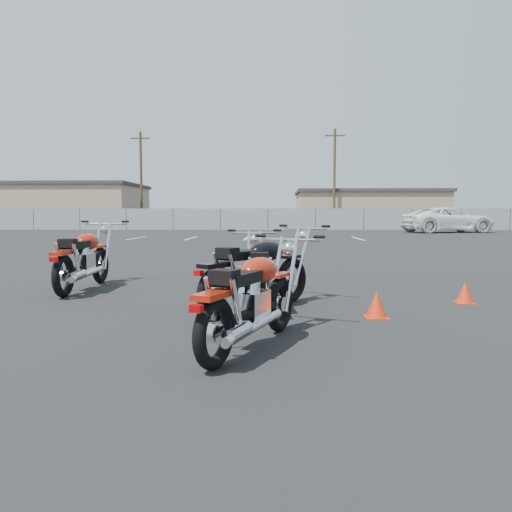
{
  "coord_description": "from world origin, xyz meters",
  "views": [
    {
      "loc": [
        0.46,
        -6.95,
        1.28
      ],
      "look_at": [
        0.2,
        0.6,
        0.65
      ],
      "focal_mm": 35.0,
      "sensor_mm": 36.0,
      "label": 1
    }
  ],
  "objects_px": {
    "motorcycle_rear_red": "(252,299)",
    "motorcycle_third_red": "(258,274)",
    "motorcycle_front_red": "(84,259)",
    "motorcycle_second_black": "(258,272)",
    "white_van": "(448,213)"
  },
  "relations": [
    {
      "from": "motorcycle_front_red",
      "to": "motorcycle_rear_red",
      "type": "distance_m",
      "value": 4.72
    },
    {
      "from": "motorcycle_third_red",
      "to": "motorcycle_rear_red",
      "type": "distance_m",
      "value": 2.02
    },
    {
      "from": "motorcycle_rear_red",
      "to": "white_van",
      "type": "height_order",
      "value": "white_van"
    },
    {
      "from": "motorcycle_third_red",
      "to": "white_van",
      "type": "bearing_deg",
      "value": 66.71
    },
    {
      "from": "motorcycle_second_black",
      "to": "motorcycle_third_red",
      "type": "height_order",
      "value": "motorcycle_second_black"
    },
    {
      "from": "motorcycle_second_black",
      "to": "white_van",
      "type": "relative_size",
      "value": 0.28
    },
    {
      "from": "motorcycle_front_red",
      "to": "motorcycle_rear_red",
      "type": "bearing_deg",
      "value": -50.23
    },
    {
      "from": "motorcycle_second_black",
      "to": "motorcycle_rear_red",
      "type": "height_order",
      "value": "motorcycle_second_black"
    },
    {
      "from": "motorcycle_rear_red",
      "to": "motorcycle_third_red",
      "type": "bearing_deg",
      "value": 90.06
    },
    {
      "from": "motorcycle_second_black",
      "to": "white_van",
      "type": "height_order",
      "value": "white_van"
    },
    {
      "from": "motorcycle_front_red",
      "to": "white_van",
      "type": "distance_m",
      "value": 32.18
    },
    {
      "from": "motorcycle_front_red",
      "to": "white_van",
      "type": "relative_size",
      "value": 0.32
    },
    {
      "from": "motorcycle_third_red",
      "to": "motorcycle_rear_red",
      "type": "xyz_separation_m",
      "value": [
        0.0,
        -2.02,
        0.0
      ]
    },
    {
      "from": "motorcycle_second_black",
      "to": "motorcycle_third_red",
      "type": "relative_size",
      "value": 0.97
    },
    {
      "from": "motorcycle_front_red",
      "to": "motorcycle_third_red",
      "type": "relative_size",
      "value": 1.11
    }
  ]
}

